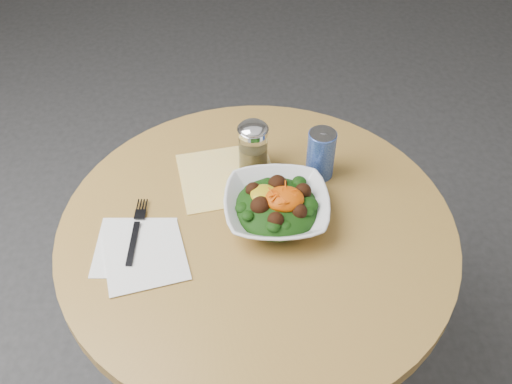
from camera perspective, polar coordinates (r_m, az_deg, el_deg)
ground at (r=1.92m, az=0.08°, el=-18.37°), size 6.00×6.00×0.00m
table at (r=1.44m, az=0.10°, el=-8.52°), size 0.90×0.90×0.75m
cloth_napkin at (r=1.40m, az=-2.83°, el=1.57°), size 0.26×0.25×0.00m
paper_napkins at (r=1.26m, az=-11.53°, el=-5.90°), size 0.22×0.22×0.00m
salad_bowl at (r=1.28m, az=2.07°, el=-1.46°), size 0.24×0.24×0.09m
fork at (r=1.30m, az=-11.86°, el=-3.60°), size 0.03×0.20×0.00m
spice_shaker at (r=1.38m, az=-0.30°, el=4.56°), size 0.08×0.08×0.14m
beverage_can at (r=1.37m, az=6.50°, el=3.81°), size 0.07×0.07×0.13m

